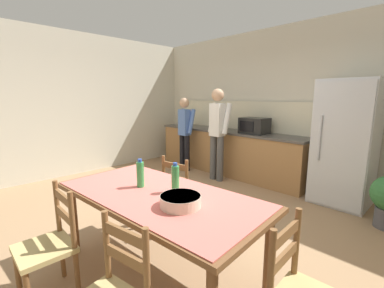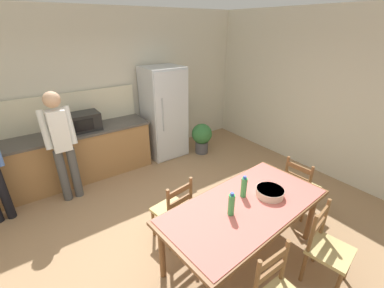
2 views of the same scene
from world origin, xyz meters
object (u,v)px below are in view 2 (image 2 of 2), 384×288
object	(u,v)px
chair_head_end	(300,187)
dining_table	(245,210)
bottle_near_centre	(231,204)
chair_side_near_right	(327,248)
chair_side_far_left	(173,210)
microwave	(84,121)
serving_bowl	(270,192)
potted_plant	(202,136)
bottle_off_centre	(244,187)
refrigerator	(164,113)
person_at_counter	(62,142)

from	to	relation	value
chair_head_end	dining_table	bearing A→B (deg)	91.74
bottle_near_centre	chair_side_near_right	bearing A→B (deg)	-43.79
chair_side_far_left	microwave	bearing A→B (deg)	-88.51
serving_bowl	potted_plant	world-z (taller)	serving_bowl
bottle_near_centre	chair_side_far_left	distance (m)	0.92
bottle_off_centre	chair_side_near_right	world-z (taller)	bottle_off_centre
dining_table	bottle_off_centre	bearing A→B (deg)	55.13
refrigerator	chair_side_near_right	xyz separation A→B (m)	(-0.16, -3.68, -0.49)
serving_bowl	chair_side_far_left	xyz separation A→B (m)	(-0.85, 0.78, -0.38)
microwave	bottle_off_centre	xyz separation A→B (m)	(1.00, -2.84, -0.17)
person_at_counter	bottle_off_centre	bearing A→B (deg)	-147.58
potted_plant	chair_head_end	bearing A→B (deg)	-91.25
serving_bowl	potted_plant	size ratio (longest dim) A/B	0.48
serving_bowl	chair_side_near_right	distance (m)	0.80
chair_side_far_left	bottle_near_centre	bearing A→B (deg)	99.86
refrigerator	potted_plant	world-z (taller)	refrigerator
serving_bowl	person_at_counter	bearing A→B (deg)	124.84
bottle_near_centre	chair_head_end	distance (m)	1.59
chair_side_far_left	chair_side_near_right	bearing A→B (deg)	115.43
bottle_off_centre	chair_side_near_right	distance (m)	1.06
dining_table	serving_bowl	size ratio (longest dim) A/B	6.37
microwave	chair_head_end	bearing A→B (deg)	-52.73
bottle_off_centre	bottle_near_centre	bearing A→B (deg)	-156.28
chair_head_end	potted_plant	distance (m)	2.42
dining_table	bottle_near_centre	xyz separation A→B (m)	(-0.25, -0.02, 0.20)
person_at_counter	potted_plant	distance (m)	2.78
refrigerator	dining_table	distance (m)	3.03
refrigerator	microwave	bearing A→B (deg)	179.31
microwave	person_at_counter	distance (m)	0.71
serving_bowl	chair_side_near_right	world-z (taller)	chair_side_near_right
dining_table	chair_side_far_left	world-z (taller)	chair_side_far_left
potted_plant	bottle_near_centre	bearing A→B (deg)	-121.72
refrigerator	potted_plant	distance (m)	0.96
bottle_off_centre	chair_head_end	distance (m)	1.27
refrigerator	serving_bowl	world-z (taller)	refrigerator
chair_side_far_left	chair_side_near_right	size ratio (longest dim) A/B	1.00
dining_table	potted_plant	bearing A→B (deg)	62.27
potted_plant	serving_bowl	bearing A→B (deg)	-110.83
dining_table	chair_head_end	world-z (taller)	chair_head_end
serving_bowl	person_at_counter	world-z (taller)	person_at_counter
microwave	chair_side_far_left	world-z (taller)	microwave
refrigerator	potted_plant	bearing A→B (deg)	-32.85
chair_head_end	refrigerator	bearing A→B (deg)	9.24
dining_table	serving_bowl	xyz separation A→B (m)	(0.35, -0.04, 0.13)
chair_side_far_left	refrigerator	bearing A→B (deg)	-126.50
person_at_counter	chair_head_end	bearing A→B (deg)	-131.43
microwave	chair_head_end	world-z (taller)	microwave
microwave	bottle_off_centre	size ratio (longest dim) A/B	1.85
chair_side_far_left	chair_head_end	xyz separation A→B (m)	(1.77, -0.63, 0.00)
dining_table	person_at_counter	bearing A→B (deg)	119.51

